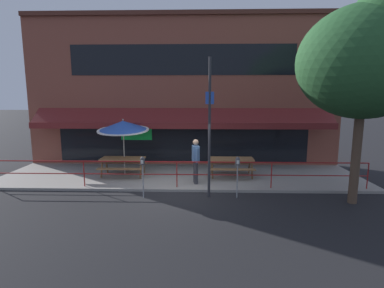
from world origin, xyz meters
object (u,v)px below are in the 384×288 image
Objects in this scene: parking_meter_far at (238,165)px; street_sign_pole at (209,127)px; parking_meter_near at (143,165)px; pedestrian_walking at (196,159)px; picnic_table_centre at (231,162)px; street_tree_curbside at (371,54)px; patio_umbrella_left at (123,126)px; picnic_table_left at (123,162)px.

parking_meter_far is 1.57m from street_sign_pole.
pedestrian_walking is at bearing 38.83° from parking_meter_near.
street_tree_curbside is (3.76, -2.81, 3.94)m from picnic_table_centre.
street_sign_pole reaches higher than picnic_table_centre.
street_sign_pole is at bearing -69.28° from pedestrian_walking.
pedestrian_walking reaches higher than parking_meter_near.
street_tree_curbside reaches higher than patio_umbrella_left.
picnic_table_left is at bearing 147.67° from street_sign_pole.
street_tree_curbside is (8.29, -2.76, 3.94)m from picnic_table_left.
picnic_table_centre is 0.27× the size of street_tree_curbside.
street_sign_pole is (-0.95, 0.09, 1.24)m from parking_meter_far.
patio_umbrella_left reaches higher than parking_meter_far.
parking_meter_far is at bearing -43.35° from pedestrian_walking.
street_tree_curbside is (8.29, -3.01, 2.47)m from patio_umbrella_left.
parking_meter_far is at bearing -91.07° from picnic_table_centre.
parking_meter_near is 2.56m from street_sign_pole.
parking_meter_far is (3.18, 0.06, 0.00)m from parking_meter_near.
pedestrian_walking is 0.25× the size of street_tree_curbside.
parking_meter_near is (-1.75, -1.41, 0.09)m from pedestrian_walking.
picnic_table_centre is 4.77m from patio_umbrella_left.
picnic_table_centre is at bearing -2.48° from patio_umbrella_left.
parking_meter_near is 3.18m from parking_meter_far.
pedestrian_walking is at bearing 110.72° from street_sign_pole.
patio_umbrella_left is at bearing 90.00° from picnic_table_left.
patio_umbrella_left is (0.00, 0.24, 1.47)m from picnic_table_left.
street_sign_pole is at bearing -32.33° from picnic_table_left.
pedestrian_walking is at bearing -145.19° from picnic_table_centre.
picnic_table_centre is 2.41m from parking_meter_far.
street_sign_pole is (-0.99, -2.29, 1.69)m from picnic_table_centre.
parking_meter_near is (1.30, -2.63, -1.03)m from patio_umbrella_left.
pedestrian_walking is 0.37× the size of street_sign_pole.
picnic_table_centre is 3.01m from street_sign_pole.
picnic_table_centre is at bearing 143.20° from street_tree_curbside.
picnic_table_left is 4.51m from street_sign_pole.
pedestrian_walking reaches higher than parking_meter_far.
street_tree_curbside reaches higher than picnic_table_centre.
street_sign_pole is 5.29m from street_tree_curbside.
street_tree_curbside reaches higher than pedestrian_walking.
street_sign_pole is at bearing 173.69° from street_tree_curbside.
pedestrian_walking is 2.25m from parking_meter_near.
street_tree_curbside reaches higher than street_sign_pole.
street_tree_curbside reaches higher than parking_meter_near.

